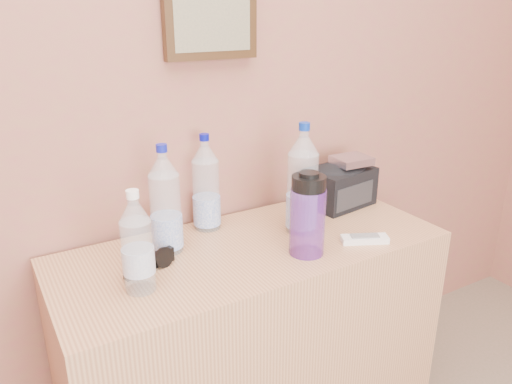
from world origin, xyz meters
TOP-DOWN VIEW (x-y plane):
  - picture_frame at (0.30, 1.98)m, footprint 0.30×0.03m
  - dresser at (0.30, 1.73)m, footprint 1.19×0.50m
  - pet_large_b at (0.07, 1.83)m, footprint 0.09×0.09m
  - pet_large_c at (0.24, 1.92)m, footprint 0.09×0.09m
  - pet_large_d at (0.49, 1.75)m, footprint 0.10×0.10m
  - pet_small at (-0.08, 1.66)m, footprint 0.08×0.08m
  - nalgene_bottle at (0.41, 1.61)m, footprint 0.10×0.10m
  - sunglasses at (-0.02, 1.75)m, footprint 0.17×0.11m
  - ac_remote at (0.61, 1.57)m, footprint 0.15×0.10m
  - toiletry_bag at (0.74, 1.86)m, footprint 0.25×0.20m
  - foil_packet at (0.77, 1.84)m, footprint 0.13×0.11m

SIDE VIEW (x-z plane):
  - dresser at x=0.30m, z-range 0.00..0.75m
  - ac_remote at x=0.61m, z-range 0.75..0.76m
  - sunglasses at x=-0.02m, z-range 0.75..0.79m
  - toiletry_bag at x=0.74m, z-range 0.75..0.90m
  - pet_small at x=-0.08m, z-range 0.73..1.00m
  - nalgene_bottle at x=0.41m, z-range 0.74..0.99m
  - pet_large_c at x=0.24m, z-range 0.73..1.04m
  - pet_large_b at x=0.07m, z-range 0.73..1.05m
  - pet_large_d at x=0.49m, z-range 0.72..1.08m
  - foil_packet at x=0.77m, z-range 0.90..0.93m
  - picture_frame at x=0.30m, z-range 1.27..1.52m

